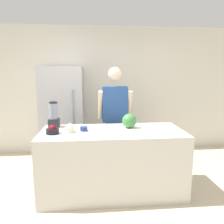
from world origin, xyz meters
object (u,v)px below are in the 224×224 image
watermelon (129,121)px  bowl_small_blue (84,129)px  bowl_cherries (52,130)px  blender (54,116)px  refrigerator (63,114)px  person (115,118)px  bowl_cream (70,129)px

watermelon → bowl_small_blue: (-0.63, -0.06, -0.09)m
watermelon → bowl_cherries: watermelon is taller
blender → refrigerator: bearing=90.2°
refrigerator → bowl_small_blue: refrigerator is taller
person → bowl_cream: bearing=-130.5°
bowl_cherries → watermelon: bearing=8.9°
watermelon → blender: 1.09m
refrigerator → person: size_ratio=1.01×
refrigerator → blender: bearing=-89.8°
bowl_cherries → bowl_small_blue: (0.40, 0.10, -0.02)m
bowl_small_blue → blender: bearing=148.4°
person → watermelon: person is taller
blender → bowl_cream: bearing=-51.9°
refrigerator → bowl_cream: size_ratio=15.05×
bowl_cherries → bowl_small_blue: 0.41m
refrigerator → blender: (0.00, -1.04, 0.17)m
watermelon → blender: (-1.07, 0.21, 0.05)m
watermelon → blender: size_ratio=0.54×
refrigerator → bowl_small_blue: size_ratio=17.78×
watermelon → bowl_cream: watermelon is taller
blender → watermelon: bearing=-11.2°
person → bowl_small_blue: bearing=-124.1°
bowl_cherries → bowl_small_blue: size_ratio=1.65×
person → bowl_cherries: bearing=-136.8°
refrigerator → bowl_cherries: (0.04, -1.42, 0.05)m
refrigerator → bowl_cherries: size_ratio=10.80×
bowl_cream → bowl_small_blue: bowl_cream is taller
blender → bowl_small_blue: bearing=-31.6°
bowl_cream → bowl_small_blue: size_ratio=1.18×
bowl_cherries → bowl_cream: bearing=12.0°
person → bowl_cherries: (-0.90, -0.84, 0.02)m
person → bowl_small_blue: 0.89m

